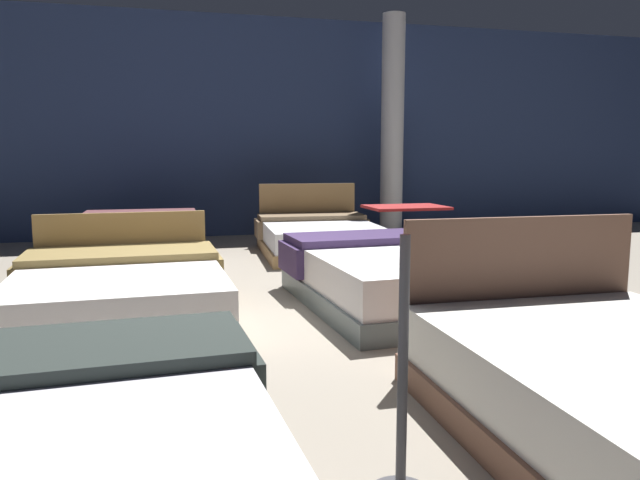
% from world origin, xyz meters
% --- Properties ---
extents(ground_plane, '(18.00, 18.00, 0.02)m').
position_xyz_m(ground_plane, '(0.00, 0.00, -0.01)').
color(ground_plane, gray).
extents(showroom_back_wall, '(18.00, 0.06, 3.50)m').
position_xyz_m(showroom_back_wall, '(0.00, 5.30, 1.75)').
color(showroom_back_wall, navy).
rests_on(showroom_back_wall, ground_plane).
extents(bed_0, '(1.57, 2.22, 0.51)m').
position_xyz_m(bed_0, '(-1.19, -2.61, 0.23)').
color(bed_0, '#545857').
rests_on(bed_0, ground_plane).
extents(bed_1, '(1.64, 2.17, 0.94)m').
position_xyz_m(bed_1, '(1.22, -2.50, 0.23)').
color(bed_1, brown).
rests_on(bed_1, ground_plane).
extents(bed_2, '(1.69, 2.08, 0.78)m').
position_xyz_m(bed_2, '(-1.19, 0.26, 0.23)').
color(bed_2, olive).
rests_on(bed_2, ground_plane).
extents(bed_3, '(1.76, 2.24, 0.54)m').
position_xyz_m(bed_3, '(1.15, 0.23, 0.25)').
color(bed_3, '#4E5B5E').
rests_on(bed_3, ground_plane).
extents(bed_4, '(1.56, 2.16, 0.57)m').
position_xyz_m(bed_4, '(-1.13, 3.06, 0.25)').
color(bed_4, '#342A35').
rests_on(bed_4, ground_plane).
extents(bed_5, '(1.65, 2.03, 0.89)m').
position_xyz_m(bed_5, '(1.18, 3.12, 0.22)').
color(bed_5, '#997447').
rests_on(bed_5, ground_plane).
extents(price_sign, '(0.28, 0.24, 1.13)m').
position_xyz_m(price_sign, '(0.00, -2.64, 0.44)').
color(price_sign, '#3F3F44').
rests_on(price_sign, ground_plane).
extents(support_pillar, '(0.36, 0.36, 3.50)m').
position_xyz_m(support_pillar, '(2.78, 4.61, 1.75)').
color(support_pillar, silver).
rests_on(support_pillar, ground_plane).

